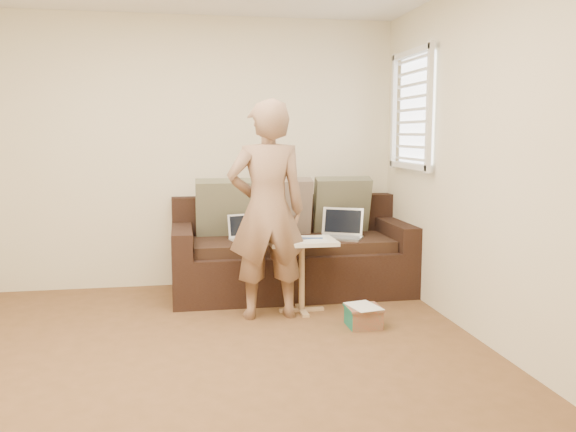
% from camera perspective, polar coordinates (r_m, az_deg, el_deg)
% --- Properties ---
extents(floor, '(4.50, 4.50, 0.00)m').
position_cam_1_polar(floor, '(3.96, -8.09, -14.33)').
color(floor, brown).
rests_on(floor, ground).
extents(wall_back, '(4.00, 0.00, 4.00)m').
position_cam_1_polar(wall_back, '(5.92, -9.16, 5.91)').
color(wall_back, beige).
rests_on(wall_back, ground).
extents(wall_front, '(4.00, 0.00, 4.00)m').
position_cam_1_polar(wall_front, '(1.43, -5.65, 0.26)').
color(wall_front, beige).
rests_on(wall_front, ground).
extents(wall_right, '(0.00, 4.50, 4.50)m').
position_cam_1_polar(wall_right, '(4.24, 19.79, 4.83)').
color(wall_right, beige).
rests_on(wall_right, ground).
extents(window_blinds, '(0.12, 0.88, 1.08)m').
position_cam_1_polar(window_blinds, '(5.57, 11.72, 9.85)').
color(window_blinds, white).
rests_on(window_blinds, wall_right).
extents(sofa, '(2.20, 0.95, 0.85)m').
position_cam_1_polar(sofa, '(5.64, 0.33, -3.04)').
color(sofa, black).
rests_on(sofa, ground).
extents(pillow_left, '(0.55, 0.29, 0.57)m').
position_cam_1_polar(pillow_left, '(5.71, -5.99, 0.76)').
color(pillow_left, '#5C5C44').
rests_on(pillow_left, sofa).
extents(pillow_mid, '(0.55, 0.27, 0.57)m').
position_cam_1_polar(pillow_mid, '(5.76, -0.51, 0.87)').
color(pillow_mid, '#715B51').
rests_on(pillow_mid, sofa).
extents(pillow_right, '(0.55, 0.28, 0.57)m').
position_cam_1_polar(pillow_right, '(5.94, 5.12, 1.05)').
color(pillow_right, '#5C5C44').
rests_on(pillow_right, sofa).
extents(laptop_silver, '(0.48, 0.43, 0.26)m').
position_cam_1_polar(laptop_silver, '(5.60, 4.98, -2.15)').
color(laptop_silver, '#B7BABC').
rests_on(laptop_silver, sofa).
extents(laptop_white, '(0.37, 0.31, 0.23)m').
position_cam_1_polar(laptop_white, '(5.51, -3.70, -2.31)').
color(laptop_white, white).
rests_on(laptop_white, sofa).
extents(person, '(0.66, 0.46, 1.76)m').
position_cam_1_polar(person, '(4.80, -1.99, 0.56)').
color(person, brown).
rests_on(person, ground).
extents(side_table, '(0.56, 0.39, 0.61)m').
position_cam_1_polar(side_table, '(5.06, 1.31, -5.68)').
color(side_table, silver).
rests_on(side_table, ground).
extents(drinking_glass, '(0.07, 0.07, 0.12)m').
position_cam_1_polar(drinking_glass, '(5.02, -0.71, -1.51)').
color(drinking_glass, silver).
rests_on(drinking_glass, side_table).
extents(scissors, '(0.19, 0.12, 0.02)m').
position_cam_1_polar(scissors, '(5.01, 2.31, -2.13)').
color(scissors, silver).
rests_on(scissors, side_table).
extents(paper_on_table, '(0.25, 0.33, 0.00)m').
position_cam_1_polar(paper_on_table, '(5.04, 2.50, -2.14)').
color(paper_on_table, white).
rests_on(paper_on_table, side_table).
extents(striped_box, '(0.26, 0.26, 0.17)m').
position_cam_1_polar(striped_box, '(4.75, 7.17, -9.43)').
color(striped_box, red).
rests_on(striped_box, ground).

